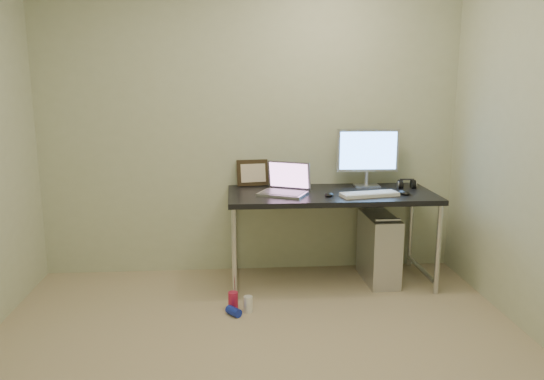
{
  "coord_description": "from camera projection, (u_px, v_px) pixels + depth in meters",
  "views": [
    {
      "loc": [
        -0.16,
        -2.69,
        1.63
      ],
      "look_at": [
        0.13,
        1.04,
        0.85
      ],
      "focal_mm": 35.0,
      "sensor_mm": 36.0,
      "label": 1
    }
  ],
  "objects": [
    {
      "name": "desk",
      "position": [
        331.0,
        202.0,
        4.24
      ],
      "size": [
        1.64,
        0.72,
        0.75
      ],
      "color": "black",
      "rests_on": "ground"
    },
    {
      "name": "monitor",
      "position": [
        368.0,
        153.0,
        4.4
      ],
      "size": [
        0.52,
        0.16,
        0.48
      ],
      "rotation": [
        0.0,
        0.0,
        -0.03
      ],
      "color": "silver",
      "rests_on": "desk"
    },
    {
      "name": "wall_back",
      "position": [
        251.0,
        126.0,
        4.42
      ],
      "size": [
        3.5,
        0.02,
        2.5
      ],
      "primitive_type": "cube",
      "color": "beige",
      "rests_on": "ground"
    },
    {
      "name": "laptop",
      "position": [
        285.0,
        186.0,
        4.17
      ],
      "size": [
        0.45,
        0.42,
        0.25
      ],
      "rotation": [
        0.0,
        0.0,
        -0.45
      ],
      "color": "silver",
      "rests_on": "desk"
    },
    {
      "name": "mouse_left",
      "position": [
        329.0,
        194.0,
        4.09
      ],
      "size": [
        0.09,
        0.12,
        0.04
      ],
      "primitive_type": "ellipsoid",
      "rotation": [
        0.0,
        0.0,
        -0.2
      ],
      "color": "black",
      "rests_on": "desk"
    },
    {
      "name": "cable_b",
      "position": [
        375.0,
        226.0,
        4.61
      ],
      "size": [
        0.02,
        0.11,
        0.71
      ],
      "primitive_type": "cylinder",
      "rotation": [
        0.14,
        0.0,
        0.09
      ],
      "color": "black",
      "rests_on": "ground"
    },
    {
      "name": "mouse_right",
      "position": [
        404.0,
        192.0,
        4.15
      ],
      "size": [
        0.1,
        0.14,
        0.04
      ],
      "primitive_type": "ellipsoid",
      "rotation": [
        0.0,
        0.0,
        0.24
      ],
      "color": "black",
      "rests_on": "desk"
    },
    {
      "name": "webcam",
      "position": [
        284.0,
        175.0,
        4.44
      ],
      "size": [
        0.05,
        0.04,
        0.13
      ],
      "rotation": [
        0.0,
        0.0,
        -0.31
      ],
      "color": "silver",
      "rests_on": "desk"
    },
    {
      "name": "can_white",
      "position": [
        248.0,
        304.0,
        3.78
      ],
      "size": [
        0.08,
        0.08,
        0.12
      ],
      "primitive_type": "cylinder",
      "rotation": [
        0.0,
        0.0,
        0.2
      ],
      "color": "white",
      "rests_on": "ground"
    },
    {
      "name": "can_red",
      "position": [
        233.0,
        301.0,
        3.83
      ],
      "size": [
        0.07,
        0.07,
        0.13
      ],
      "primitive_type": "cylinder",
      "rotation": [
        0.0,
        0.0,
        0.04
      ],
      "color": "#C71E46",
      "rests_on": "ground"
    },
    {
      "name": "picture_frame",
      "position": [
        253.0,
        173.0,
        4.48
      ],
      "size": [
        0.28,
        0.12,
        0.22
      ],
      "primitive_type": "cube",
      "rotation": [
        -0.21,
        0.0,
        0.14
      ],
      "color": "black",
      "rests_on": "desk"
    },
    {
      "name": "headphones",
      "position": [
        407.0,
        185.0,
        4.39
      ],
      "size": [
        0.15,
        0.09,
        0.1
      ],
      "rotation": [
        0.0,
        0.0,
        -0.09
      ],
      "color": "black",
      "rests_on": "desk"
    },
    {
      "name": "keyboard",
      "position": [
        369.0,
        194.0,
        4.09
      ],
      "size": [
        0.47,
        0.23,
        0.03
      ],
      "primitive_type": "cube",
      "rotation": [
        0.0,
        0.0,
        0.2
      ],
      "color": "white",
      "rests_on": "desk"
    },
    {
      "name": "tower_computer",
      "position": [
        379.0,
        248.0,
        4.35
      ],
      "size": [
        0.24,
        0.54,
        0.59
      ],
      "rotation": [
        0.0,
        0.0,
        0.02
      ],
      "color": "silver",
      "rests_on": "ground"
    },
    {
      "name": "cable_a",
      "position": [
        364.0,
        224.0,
        4.62
      ],
      "size": [
        0.01,
        0.16,
        0.69
      ],
      "primitive_type": "cylinder",
      "rotation": [
        0.21,
        0.0,
        0.0
      ],
      "color": "black",
      "rests_on": "ground"
    },
    {
      "name": "floor",
      "position": [
        264.0,
        376.0,
        2.97
      ],
      "size": [
        3.5,
        3.5,
        0.0
      ],
      "primitive_type": "plane",
      "color": "tan",
      "rests_on": "ground"
    },
    {
      "name": "can_blue",
      "position": [
        234.0,
        311.0,
        3.73
      ],
      "size": [
        0.12,
        0.13,
        0.06
      ],
      "primitive_type": "cylinder",
      "rotation": [
        1.57,
        0.0,
        0.68
      ],
      "color": "#1628AD",
      "rests_on": "ground"
    }
  ]
}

